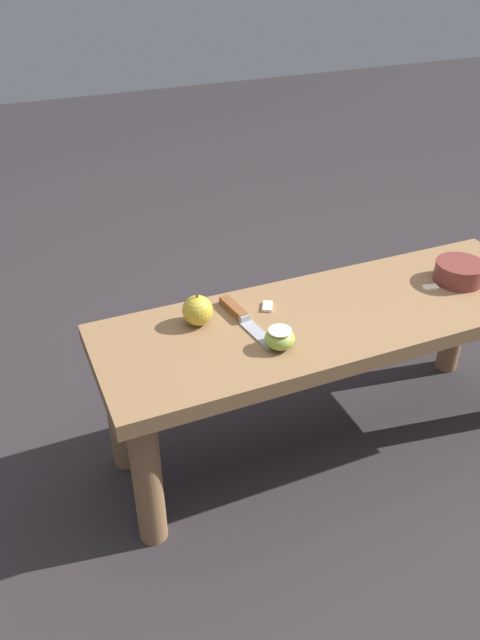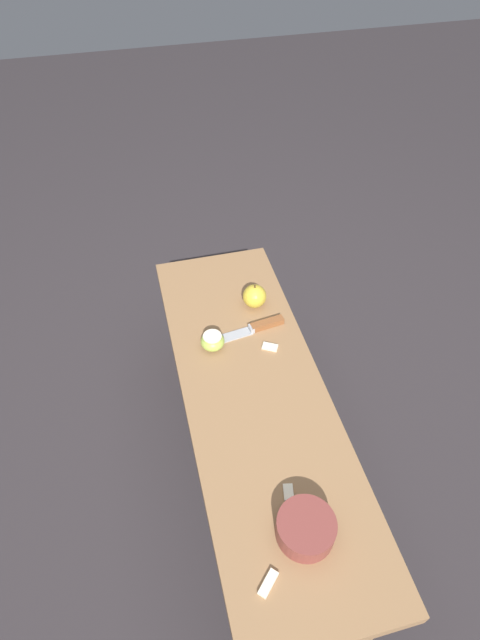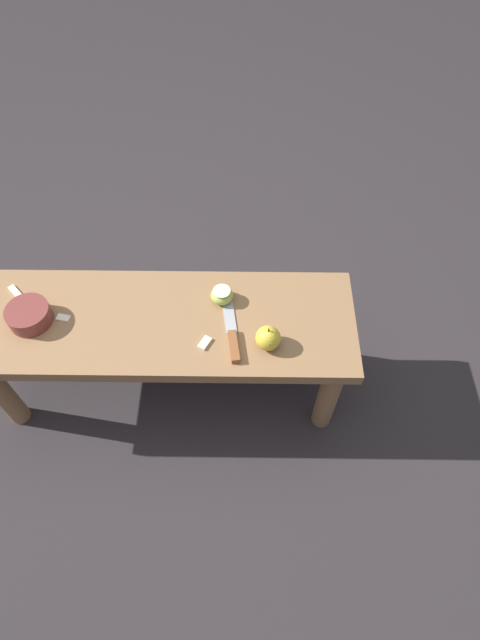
{
  "view_description": "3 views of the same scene",
  "coord_description": "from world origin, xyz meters",
  "px_view_note": "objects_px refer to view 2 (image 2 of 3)",
  "views": [
    {
      "loc": [
        -0.71,
        -1.08,
        1.24
      ],
      "look_at": [
        -0.24,
        0.02,
        0.45
      ],
      "focal_mm": 35.0,
      "sensor_mm": 36.0,
      "label": 1
    },
    {
      "loc": [
        0.73,
        -0.23,
        1.51
      ],
      "look_at": [
        -0.24,
        0.02,
        0.45
      ],
      "focal_mm": 28.0,
      "sensor_mm": 36.0,
      "label": 2
    },
    {
      "loc": [
        -0.25,
        0.84,
        1.64
      ],
      "look_at": [
        -0.24,
        0.02,
        0.45
      ],
      "focal_mm": 28.0,
      "sensor_mm": 36.0,
      "label": 3
    }
  ],
  "objects_px": {
    "knife": "(258,327)",
    "apple_cut": "(213,341)",
    "wooden_bench": "(255,409)",
    "apple_whole": "(255,296)",
    "bowl": "(306,528)"
  },
  "relations": [
    {
      "from": "knife",
      "to": "apple_cut",
      "type": "xyz_separation_m",
      "value": [
        0.04,
        -0.14,
        0.02
      ]
    },
    {
      "from": "wooden_bench",
      "to": "apple_whole",
      "type": "bearing_deg",
      "value": 165.32
    },
    {
      "from": "wooden_bench",
      "to": "apple_cut",
      "type": "xyz_separation_m",
      "value": [
        -0.19,
        -0.08,
        0.1
      ]
    },
    {
      "from": "wooden_bench",
      "to": "bowl",
      "type": "bearing_deg",
      "value": 1.03
    },
    {
      "from": "knife",
      "to": "apple_cut",
      "type": "height_order",
      "value": "apple_cut"
    },
    {
      "from": "wooden_bench",
      "to": "bowl",
      "type": "xyz_separation_m",
      "value": [
        0.38,
        0.01,
        0.1
      ]
    },
    {
      "from": "apple_whole",
      "to": "wooden_bench",
      "type": "bearing_deg",
      "value": -14.68
    },
    {
      "from": "wooden_bench",
      "to": "apple_cut",
      "type": "relative_size",
      "value": 17.17
    },
    {
      "from": "wooden_bench",
      "to": "knife",
      "type": "bearing_deg",
      "value": 163.06
    },
    {
      "from": "knife",
      "to": "apple_whole",
      "type": "height_order",
      "value": "apple_whole"
    },
    {
      "from": "apple_cut",
      "to": "bowl",
      "type": "xyz_separation_m",
      "value": [
        0.56,
        0.08,
        0.0
      ]
    },
    {
      "from": "knife",
      "to": "apple_whole",
      "type": "relative_size",
      "value": 2.81
    },
    {
      "from": "wooden_bench",
      "to": "knife",
      "type": "relative_size",
      "value": 5.1
    },
    {
      "from": "bowl",
      "to": "apple_cut",
      "type": "bearing_deg",
      "value": -171.65
    },
    {
      "from": "wooden_bench",
      "to": "apple_whole",
      "type": "height_order",
      "value": "apple_whole"
    }
  ]
}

